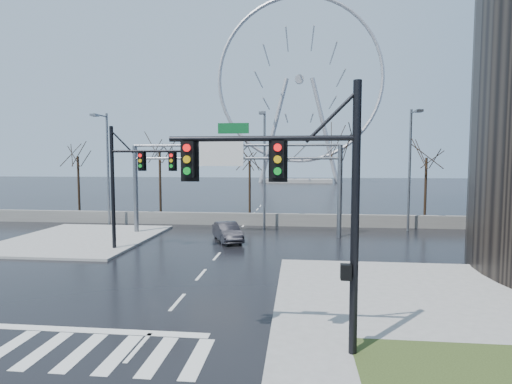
# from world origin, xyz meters

# --- Properties ---
(ground) EXTENTS (260.00, 260.00, 0.00)m
(ground) POSITION_xyz_m (0.00, 0.00, 0.00)
(ground) COLOR black
(ground) RESTS_ON ground
(sidewalk_right_ext) EXTENTS (12.00, 10.00, 0.15)m
(sidewalk_right_ext) POSITION_xyz_m (10.00, 2.00, 0.07)
(sidewalk_right_ext) COLOR gray
(sidewalk_right_ext) RESTS_ON ground
(sidewalk_far) EXTENTS (10.00, 12.00, 0.15)m
(sidewalk_far) POSITION_xyz_m (-11.00, 12.00, 0.07)
(sidewalk_far) COLOR gray
(sidewalk_far) RESTS_ON ground
(grass_strip) EXTENTS (5.00, 4.00, 0.02)m
(grass_strip) POSITION_xyz_m (9.00, -5.00, 0.15)
(grass_strip) COLOR #313C19
(grass_strip) RESTS_ON sidewalk_near
(barrier_wall) EXTENTS (52.00, 0.50, 1.10)m
(barrier_wall) POSITION_xyz_m (0.00, 20.00, 0.55)
(barrier_wall) COLOR slate
(barrier_wall) RESTS_ON ground
(signal_mast_near) EXTENTS (5.52, 0.41, 8.00)m
(signal_mast_near) POSITION_xyz_m (5.14, -4.04, 4.87)
(signal_mast_near) COLOR black
(signal_mast_near) RESTS_ON ground
(signal_mast_far) EXTENTS (4.72, 0.41, 8.00)m
(signal_mast_far) POSITION_xyz_m (-5.87, 8.96, 4.83)
(signal_mast_far) COLOR black
(signal_mast_far) RESTS_ON ground
(sign_gantry) EXTENTS (16.36, 0.40, 7.60)m
(sign_gantry) POSITION_xyz_m (-0.38, 14.96, 5.18)
(sign_gantry) COLOR slate
(sign_gantry) RESTS_ON ground
(streetlight_left) EXTENTS (0.50, 2.55, 10.00)m
(streetlight_left) POSITION_xyz_m (-12.00, 18.16, 5.89)
(streetlight_left) COLOR slate
(streetlight_left) RESTS_ON ground
(streetlight_mid) EXTENTS (0.50, 2.55, 10.00)m
(streetlight_mid) POSITION_xyz_m (2.00, 18.16, 5.89)
(streetlight_mid) COLOR slate
(streetlight_mid) RESTS_ON ground
(streetlight_right) EXTENTS (0.50, 2.55, 10.00)m
(streetlight_right) POSITION_xyz_m (14.00, 18.16, 5.89)
(streetlight_right) COLOR slate
(streetlight_right) RESTS_ON ground
(tree_far_left) EXTENTS (3.50, 3.50, 7.00)m
(tree_far_left) POSITION_xyz_m (-18.00, 24.00, 5.57)
(tree_far_left) COLOR black
(tree_far_left) RESTS_ON ground
(tree_left) EXTENTS (3.75, 3.75, 7.50)m
(tree_left) POSITION_xyz_m (-9.00, 23.50, 5.98)
(tree_left) COLOR black
(tree_left) RESTS_ON ground
(tree_center) EXTENTS (3.25, 3.25, 6.50)m
(tree_center) POSITION_xyz_m (0.00, 24.50, 5.17)
(tree_center) COLOR black
(tree_center) RESTS_ON ground
(tree_right) EXTENTS (3.90, 3.90, 7.80)m
(tree_right) POSITION_xyz_m (9.00, 23.50, 6.22)
(tree_right) COLOR black
(tree_right) RESTS_ON ground
(tree_far_right) EXTENTS (3.40, 3.40, 6.80)m
(tree_far_right) POSITION_xyz_m (17.00, 24.00, 5.41)
(tree_far_right) COLOR black
(tree_far_right) RESTS_ON ground
(ferris_wheel) EXTENTS (45.00, 6.00, 50.91)m
(ferris_wheel) POSITION_xyz_m (5.00, 95.00, 26.13)
(ferris_wheel) COLOR gray
(ferris_wheel) RESTS_ON ground
(car) EXTENTS (2.97, 4.35, 1.36)m
(car) POSITION_xyz_m (-0.18, 12.64, 0.68)
(car) COLOR black
(car) RESTS_ON ground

